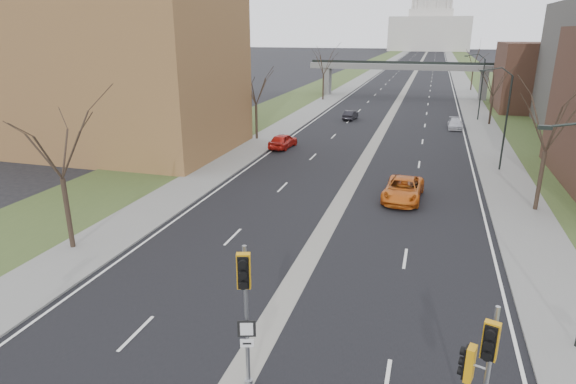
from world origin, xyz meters
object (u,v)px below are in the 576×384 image
at_px(car_left_near, 283,141).
at_px(car_right_mid, 455,124).
at_px(signal_pole_right, 481,362).
at_px(car_left_far, 350,115).
at_px(car_right_near, 403,189).
at_px(signal_pole_median, 245,296).

xyz_separation_m(car_left_near, car_right_mid, (17.56, 16.17, -0.15)).
xyz_separation_m(signal_pole_right, car_left_far, (-12.53, 54.10, -2.56)).
bearing_deg(car_left_near, signal_pole_right, 121.11).
bearing_deg(signal_pole_right, car_right_near, 114.97).
bearing_deg(car_left_far, signal_pole_right, 108.23).
relative_size(car_left_far, car_right_near, 0.68).
distance_m(signal_pole_right, car_right_near, 22.55).
xyz_separation_m(signal_pole_median, car_right_near, (3.68, 21.53, -2.89)).
bearing_deg(signal_pole_median, car_right_mid, 63.55).
xyz_separation_m(signal_pole_right, car_right_near, (-3.32, 22.17, -2.41)).
relative_size(car_left_near, car_right_mid, 1.06).
relative_size(signal_pole_right, car_right_mid, 1.15).
distance_m(car_left_near, car_left_far, 19.28).
bearing_deg(car_right_near, signal_pole_right, -78.40).
bearing_deg(signal_pole_right, signal_pole_median, -168.83).
bearing_deg(signal_pole_right, car_left_far, 119.48).
bearing_deg(signal_pole_right, car_left_near, 131.47).
distance_m(signal_pole_median, signal_pole_right, 7.05).
bearing_deg(signal_pole_median, car_right_near, 62.95).
distance_m(signal_pole_right, car_right_mid, 51.47).
distance_m(signal_pole_median, car_left_far, 53.82).
distance_m(car_left_near, car_right_near, 18.51).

